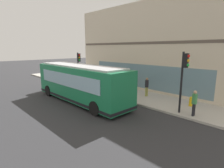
# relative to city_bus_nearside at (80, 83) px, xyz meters

# --- Properties ---
(ground) EXTENTS (120.00, 120.00, 0.00)m
(ground) POSITION_rel_city_bus_nearside_xyz_m (-0.02, -1.40, -1.55)
(ground) COLOR #2D2D30
(sidewalk_curb) EXTENTS (4.01, 40.00, 0.15)m
(sidewalk_curb) POSITION_rel_city_bus_nearside_xyz_m (4.59, -1.40, -1.48)
(sidewalk_curb) COLOR #B2ADA3
(sidewalk_curb) RESTS_ON ground
(building_corner) EXTENTS (8.14, 19.54, 8.94)m
(building_corner) POSITION_rel_city_bus_nearside_xyz_m (10.64, -1.40, 2.91)
(building_corner) COLOR beige
(building_corner) RESTS_ON ground
(city_bus_nearside) EXTENTS (2.60, 10.04, 3.07)m
(city_bus_nearside) POSITION_rel_city_bus_nearside_xyz_m (0.00, 0.00, 0.00)
(city_bus_nearside) COLOR #197247
(city_bus_nearside) RESTS_ON ground
(traffic_light_near_corner) EXTENTS (0.32, 0.49, 4.05)m
(traffic_light_near_corner) POSITION_rel_city_bus_nearside_xyz_m (3.07, -7.32, 1.42)
(traffic_light_near_corner) COLOR black
(traffic_light_near_corner) RESTS_ON sidewalk_curb
(traffic_light_down_block) EXTENTS (0.32, 0.49, 3.79)m
(traffic_light_down_block) POSITION_rel_city_bus_nearside_xyz_m (3.20, 4.99, 1.24)
(traffic_light_down_block) COLOR black
(traffic_light_down_block) RESTS_ON sidewalk_curb
(fire_hydrant) EXTENTS (0.35, 0.35, 0.74)m
(fire_hydrant) POSITION_rel_city_bus_nearside_xyz_m (4.98, -7.17, -1.04)
(fire_hydrant) COLOR yellow
(fire_hydrant) RESTS_ON sidewalk_curb
(pedestrian_near_building_entrance) EXTENTS (0.32, 0.32, 1.69)m
(pedestrian_near_building_entrance) POSITION_rel_city_bus_nearside_xyz_m (4.95, -3.18, -0.43)
(pedestrian_near_building_entrance) COLOR #99994C
(pedestrian_near_building_entrance) RESTS_ON sidewalk_curb
(pedestrian_near_hydrant) EXTENTS (0.32, 0.32, 1.68)m
(pedestrian_near_hydrant) POSITION_rel_city_bus_nearside_xyz_m (4.22, 3.04, -0.44)
(pedestrian_near_hydrant) COLOR #99994C
(pedestrian_near_hydrant) RESTS_ON sidewalk_curb
(pedestrian_by_light_pole) EXTENTS (0.32, 0.32, 1.66)m
(pedestrian_by_light_pole) POSITION_rel_city_bus_nearside_xyz_m (3.14, -8.11, -0.45)
(pedestrian_by_light_pole) COLOR black
(pedestrian_by_light_pole) RESTS_ON sidewalk_curb
(newspaper_vending_box) EXTENTS (0.44, 0.43, 0.90)m
(newspaper_vending_box) POSITION_rel_city_bus_nearside_xyz_m (3.41, 1.05, -0.95)
(newspaper_vending_box) COLOR #BF3F19
(newspaper_vending_box) RESTS_ON sidewalk_curb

